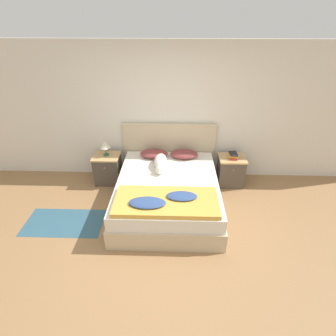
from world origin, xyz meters
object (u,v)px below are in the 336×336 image
Objects in this scene: nightstand_left at (108,169)px; nightstand_right at (231,171)px; pillow_right at (184,154)px; bed at (168,193)px; pillow_left at (154,154)px; table_lamp at (105,145)px; book_stack at (233,155)px; dog at (160,162)px.

nightstand_right is (2.38, 0.00, 0.00)m from nightstand_left.
bed is at bearing -109.83° from pillow_right.
pillow_left is 1.83× the size of table_lamp.
bed is 0.90m from pillow_right.
nightstand_right is at bearing 32.20° from bed.
book_stack is (0.00, 0.01, 0.33)m from nightstand_right.
pillow_right is at bearing 178.17° from book_stack.
pillow_left is at bearing 0.92° from table_lamp.
nightstand_left is 1.51m from pillow_right.
nightstand_left is 2.04× the size of table_lamp.
table_lamp is at bearing 147.12° from bed.
dog reaches higher than book_stack.
pillow_left is (-1.47, 0.03, 0.33)m from nightstand_right.
nightstand_left is at bearing -177.84° from pillow_left.
book_stack is 0.82× the size of table_lamp.
pillow_left reaches higher than bed.
book_stack is at bearing -1.13° from pillow_left.
table_lamp reaches higher than pillow_left.
pillow_right is 0.57m from dog.
nightstand_left is at bearing 180.00° from nightstand_right.
pillow_left is 1.00× the size of pillow_right.
dog is (-1.33, -0.34, 0.35)m from nightstand_right.
bed is 1.51m from table_lamp.
pillow_right is at bearing 177.84° from nightstand_right.
book_stack is (1.48, -0.03, 0.00)m from pillow_left.
nightstand_right is at bearing -94.69° from book_stack.
bed is 1.41m from nightstand_left.
pillow_right is 1.83× the size of table_lamp.
pillow_right is at bearing 1.33° from nightstand_left.
bed is at bearing -32.88° from table_lamp.
bed is 0.90m from pillow_left.
pillow_right reaches higher than book_stack.
pillow_right reaches higher than nightstand_left.
pillow_right is 0.76× the size of dog.
dog reaches higher than bed.
pillow_left is at bearing 109.83° from bed.
pillow_right reaches higher than bed.
bed is 7.11× the size of table_lamp.
dog is (0.14, -0.37, 0.03)m from pillow_left.
nightstand_left is 0.50m from table_lamp.
table_lamp is at bearing 161.12° from dog.
book_stack is (1.33, 0.35, -0.02)m from dog.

